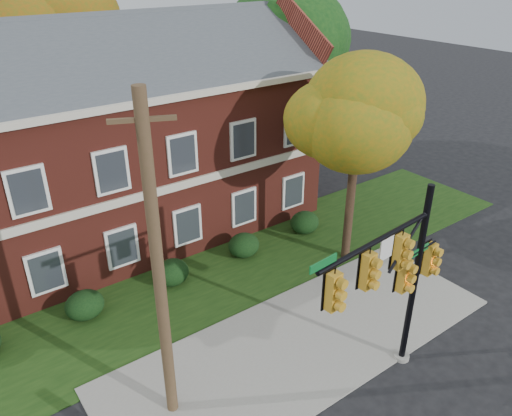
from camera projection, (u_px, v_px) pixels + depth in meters
ground at (324, 359)px, 16.27m from camera, size 120.00×120.00×0.00m
sidewalk at (304, 341)px, 16.97m from camera, size 14.00×5.00×0.08m
grass_strip at (224, 274)px, 20.57m from camera, size 30.00×6.00×0.04m
apartment_building at (107, 131)px, 21.54m from camera, size 18.80×8.80×9.74m
hedge_left at (85, 305)px, 17.94m from camera, size 1.40×1.26×1.05m
hedge_center at (172, 272)px, 19.79m from camera, size 1.40×1.26×1.05m
hedge_right at (244, 245)px, 21.63m from camera, size 1.40×1.26×1.05m
hedge_far_right at (305, 222)px, 23.48m from camera, size 1.40×1.26×1.05m
tree_near_right at (366, 107)px, 18.77m from camera, size 4.50×4.25×8.58m
tree_right_rear at (296, 31)px, 26.69m from camera, size 6.30×5.95×10.62m
tree_far_rear at (65, 17)px, 26.13m from camera, size 6.84×6.46×11.52m
traffic_signal at (396, 273)px, 13.90m from camera, size 5.57×0.72×6.23m
utility_pole at (158, 273)px, 12.31m from camera, size 1.39×0.67×9.40m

